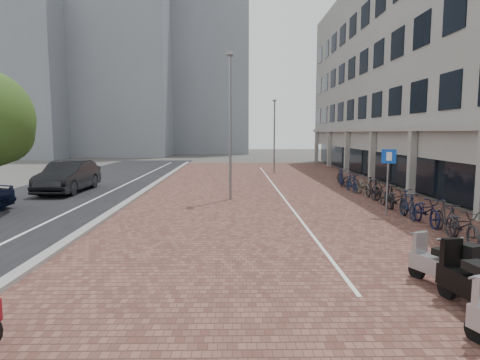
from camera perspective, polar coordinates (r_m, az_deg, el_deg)
The scene contains 15 objects.
ground at distance 11.16m, azimuth 0.51°, elevation -10.23°, with size 140.00×140.00×0.00m, color #474442.
plaza_brick at distance 23.02m, azimuth 4.74°, elevation -1.46°, with size 14.50×42.00×0.04m, color brown.
street_asphalt at distance 24.51m, azimuth -21.79°, elevation -1.43°, with size 8.00×50.00×0.03m, color black.
curb at distance 23.40m, azimuth -12.84°, elevation -1.33°, with size 0.35×42.00×0.14m, color gray.
lane_line at distance 23.87m, azimuth -17.30°, elevation -1.42°, with size 0.12×44.00×0.00m, color white.
parking_line at distance 23.03m, azimuth 5.24°, elevation -1.40°, with size 0.10×30.00×0.00m, color white.
office_building at distance 30.23m, azimuth 26.12°, elevation 15.88°, with size 8.40×40.00×15.00m.
bg_towers at distance 62.18m, azimuth -14.60°, elevation 16.34°, with size 33.00×23.00×32.00m.
car_dark at distance 24.15m, azimuth -22.71°, elevation 0.44°, with size 1.81×5.19×1.71m, color black.
scooter_front at distance 9.62m, azimuth 26.05°, elevation -10.26°, with size 0.50×1.60×1.10m, color #97979B, non-canonical shape.
scooter_mid at distance 8.56m, azimuth 29.70°, elevation -11.98°, with size 0.57×1.83×1.26m, color black, non-canonical shape.
parking_sign at distance 16.78m, azimuth 19.86°, elevation 1.18°, with size 0.52×0.24×2.60m.
lamp_near at distance 19.51m, azimuth -1.38°, elevation 7.15°, with size 0.12×0.12×6.84m, color slate.
lamp_far at distance 32.71m, azimuth 4.77°, elevation 5.93°, with size 0.12×0.12×5.72m, color slate.
bike_row at distance 19.93m, azimuth 18.66°, elevation -1.56°, with size 1.18×15.81×1.05m.
Camera 1 is at (-0.27, -10.68, 3.23)m, focal length 30.76 mm.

